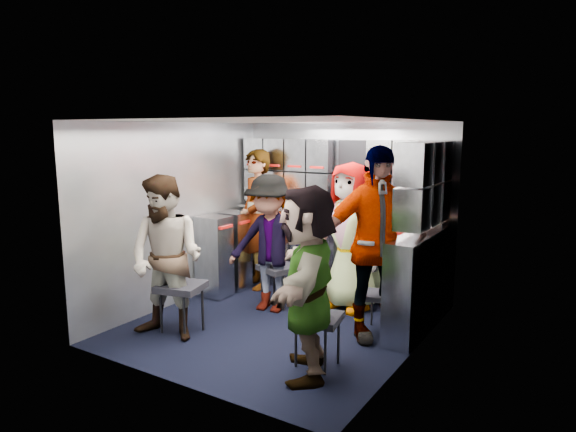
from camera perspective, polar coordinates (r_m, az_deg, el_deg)
The scene contains 29 objects.
floor at distance 5.49m, azimuth -0.91°, elevation -11.95°, with size 3.00×3.00×0.00m, color black.
wall_back at distance 6.49m, azimuth 6.28°, elevation 0.98°, with size 2.80×0.04×2.10m, color #969BA3.
wall_left at distance 6.06m, azimuth -12.11°, elevation 0.21°, with size 0.04×3.00×2.10m, color #969BA3.
wall_right at distance 4.60m, azimuth 13.86°, elevation -2.82°, with size 0.04×3.00×2.10m, color #969BA3.
ceiling at distance 5.11m, azimuth -0.98°, elevation 10.52°, with size 2.80×3.00×0.02m, color silver.
cart_bank_back at distance 6.41m, azimuth 5.37°, elevation -4.17°, with size 2.68×0.38×0.99m, color gray.
cart_bank_left at distance 6.45m, azimuth -7.13°, elevation -4.13°, with size 0.38×0.76×0.99m, color gray.
counter at distance 6.31m, azimuth 5.44°, elevation 0.42°, with size 2.68×0.42×0.03m, color silver.
locker_bank_back at distance 6.31m, azimuth 5.76°, elevation 4.76°, with size 2.68×0.28×0.82m, color gray.
locker_bank_right at distance 5.24m, azimuth 14.90°, elevation 3.50°, with size 0.28×1.00×0.82m, color gray.
right_cabinet at distance 5.34m, azimuth 14.12°, elevation -7.21°, with size 0.28×1.20×1.00m, color gray.
coffee_niche at distance 6.28m, azimuth 7.47°, elevation 4.53°, with size 0.46×0.16×0.84m, color black, non-canonical shape.
red_latch_strip at distance 6.16m, azimuth 4.59°, elevation -1.07°, with size 2.60×0.02×0.03m, color #9E110D.
jump_seat_near_left at distance 5.28m, azimuth -11.78°, elevation -7.96°, with size 0.51×0.49×0.50m.
jump_seat_mid_left at distance 5.93m, azimuth -1.05°, elevation -6.02°, with size 0.51×0.50×0.48m.
jump_seat_center at distance 6.05m, azimuth 7.54°, elevation -6.13°, with size 0.44×0.42×0.44m.
jump_seat_mid_right at distance 5.29m, azimuth 10.15°, elevation -8.90°, with size 0.42×0.41×0.40m.
jump_seat_near_right at distance 4.48m, azimuth 3.29°, elevation -11.55°, with size 0.45×0.43×0.46m.
attendant_standing at distance 6.54m, azimuth -3.52°, elevation -0.37°, with size 0.65×0.42×1.77m, color black.
attendant_arc_a at distance 5.06m, azimuth -13.33°, elevation -4.59°, with size 0.78×0.61×1.60m, color black.
attendant_arc_b at distance 5.70m, azimuth -2.05°, elevation -3.07°, with size 0.99×0.57×1.53m, color black.
attendant_arc_c at distance 5.79m, azimuth 6.89°, elevation -2.28°, with size 0.81×0.53×1.66m, color black.
attendant_arc_d at distance 4.97m, azimuth 9.57°, elevation -3.07°, with size 1.10×0.46×1.88m, color black.
attendant_arc_e at distance 4.20m, azimuth 2.16°, elevation -7.32°, with size 1.48×0.47×1.59m, color black.
bottle_left at distance 6.51m, azimuth 0.94°, elevation 2.02°, with size 0.06×0.06×0.26m, color white.
bottle_mid at distance 6.51m, azimuth 0.97°, elevation 1.93°, with size 0.07×0.07×0.24m, color white.
bottle_right at distance 6.06m, azimuth 9.10°, elevation 1.18°, with size 0.06×0.06×0.23m, color white.
cup_left at distance 6.47m, azimuth 1.50°, elevation 1.31°, with size 0.08×0.08×0.11m, color beige.
cup_right at distance 6.03m, azimuth 9.73°, elevation 0.50°, with size 0.07×0.07×0.10m, color beige.
Camera 1 is at (2.78, -4.28, 2.02)m, focal length 32.00 mm.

